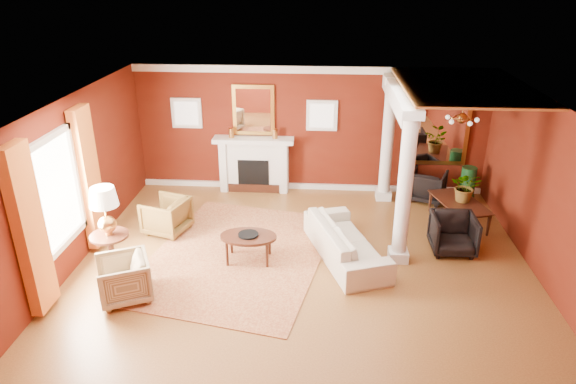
# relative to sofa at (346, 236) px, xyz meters

# --- Properties ---
(ground) EXTENTS (8.00, 8.00, 0.00)m
(ground) POSITION_rel_sofa_xyz_m (-0.75, -0.33, -0.45)
(ground) COLOR brown
(ground) RESTS_ON ground
(room_shell) EXTENTS (8.04, 7.04, 2.92)m
(room_shell) POSITION_rel_sofa_xyz_m (-0.75, -0.33, 1.57)
(room_shell) COLOR #57190C
(room_shell) RESTS_ON ground
(fireplace) EXTENTS (1.85, 0.42, 1.29)m
(fireplace) POSITION_rel_sofa_xyz_m (-2.05, 2.98, 0.20)
(fireplace) COLOR white
(fireplace) RESTS_ON ground
(overmantel_mirror) EXTENTS (0.95, 0.07, 1.15)m
(overmantel_mirror) POSITION_rel_sofa_xyz_m (-2.05, 3.12, 1.45)
(overmantel_mirror) COLOR gold
(overmantel_mirror) RESTS_ON fireplace
(flank_window_left) EXTENTS (0.70, 0.07, 0.70)m
(flank_window_left) POSITION_rel_sofa_xyz_m (-3.60, 3.13, 1.35)
(flank_window_left) COLOR white
(flank_window_left) RESTS_ON room_shell
(flank_window_right) EXTENTS (0.70, 0.07, 0.70)m
(flank_window_right) POSITION_rel_sofa_xyz_m (-0.50, 3.13, 1.35)
(flank_window_right) COLOR white
(flank_window_right) RESTS_ON room_shell
(left_window) EXTENTS (0.21, 2.55, 2.60)m
(left_window) POSITION_rel_sofa_xyz_m (-4.65, -0.93, 0.98)
(left_window) COLOR white
(left_window) RESTS_ON room_shell
(column_front) EXTENTS (0.36, 0.36, 2.80)m
(column_front) POSITION_rel_sofa_xyz_m (0.95, -0.03, 0.98)
(column_front) COLOR white
(column_front) RESTS_ON ground
(column_back) EXTENTS (0.36, 0.36, 2.80)m
(column_back) POSITION_rel_sofa_xyz_m (0.95, 2.67, 0.98)
(column_back) COLOR white
(column_back) RESTS_ON ground
(header_beam) EXTENTS (0.30, 3.20, 0.32)m
(header_beam) POSITION_rel_sofa_xyz_m (0.95, 1.57, 2.17)
(header_beam) COLOR white
(header_beam) RESTS_ON column_front
(amber_ceiling) EXTENTS (2.30, 3.40, 0.04)m
(amber_ceiling) POSITION_rel_sofa_xyz_m (2.10, 1.42, 2.42)
(amber_ceiling) COLOR #C87D3A
(amber_ceiling) RESTS_ON room_shell
(dining_mirror) EXTENTS (1.30, 0.07, 1.70)m
(dining_mirror) POSITION_rel_sofa_xyz_m (2.15, 3.12, 1.10)
(dining_mirror) COLOR gold
(dining_mirror) RESTS_ON room_shell
(chandelier) EXTENTS (0.60, 0.62, 0.75)m
(chandelier) POSITION_rel_sofa_xyz_m (2.15, 1.47, 1.80)
(chandelier) COLOR #BB803A
(chandelier) RESTS_ON room_shell
(crown_trim) EXTENTS (8.00, 0.08, 0.16)m
(crown_trim) POSITION_rel_sofa_xyz_m (-0.75, 3.13, 2.37)
(crown_trim) COLOR white
(crown_trim) RESTS_ON room_shell
(base_trim) EXTENTS (8.00, 0.08, 0.12)m
(base_trim) POSITION_rel_sofa_xyz_m (-0.75, 3.13, -0.39)
(base_trim) COLOR white
(base_trim) RESTS_ON ground
(rug) EXTENTS (3.76, 4.54, 0.02)m
(rug) POSITION_rel_sofa_xyz_m (-1.98, -0.08, -0.44)
(rug) COLOR maroon
(rug) RESTS_ON ground
(sofa) EXTENTS (1.39, 2.37, 0.89)m
(sofa) POSITION_rel_sofa_xyz_m (0.00, 0.00, 0.00)
(sofa) COLOR beige
(sofa) RESTS_ON ground
(armchair_leopard) EXTENTS (0.92, 0.95, 0.79)m
(armchair_leopard) POSITION_rel_sofa_xyz_m (-3.52, 0.74, -0.05)
(armchair_leopard) COLOR black
(armchair_leopard) RESTS_ON ground
(armchair_stripe) EXTENTS (0.98, 1.00, 0.79)m
(armchair_stripe) POSITION_rel_sofa_xyz_m (-3.54, -1.52, -0.05)
(armchair_stripe) COLOR tan
(armchair_stripe) RESTS_ON ground
(coffee_table) EXTENTS (1.01, 1.01, 0.51)m
(coffee_table) POSITION_rel_sofa_xyz_m (-1.74, -0.23, 0.02)
(coffee_table) COLOR black
(coffee_table) RESTS_ON ground
(coffee_book) EXTENTS (0.17, 0.11, 0.25)m
(coffee_book) POSITION_rel_sofa_xyz_m (-1.78, -0.25, 0.19)
(coffee_book) COLOR black
(coffee_book) RESTS_ON coffee_table
(side_table) EXTENTS (0.64, 0.64, 1.60)m
(side_table) POSITION_rel_sofa_xyz_m (-4.01, -0.80, 0.65)
(side_table) COLOR black
(side_table) RESTS_ON ground
(dining_table) EXTENTS (0.83, 1.46, 0.77)m
(dining_table) POSITION_rel_sofa_xyz_m (2.38, 1.55, -0.06)
(dining_table) COLOR black
(dining_table) RESTS_ON ground
(dining_chair_near) EXTENTS (0.78, 0.73, 0.80)m
(dining_chair_near) POSITION_rel_sofa_xyz_m (1.98, 0.36, -0.05)
(dining_chair_near) COLOR black
(dining_chair_near) RESTS_ON ground
(dining_chair_far) EXTENTS (0.95, 0.93, 0.77)m
(dining_chair_far) POSITION_rel_sofa_xyz_m (1.92, 2.67, -0.06)
(dining_chair_far) COLOR black
(dining_chair_far) RESTS_ON ground
(green_urn) EXTENTS (0.37, 0.37, 0.88)m
(green_urn) POSITION_rel_sofa_xyz_m (2.75, 2.51, -0.10)
(green_urn) COLOR #123918
(green_urn) RESTS_ON ground
(potted_plant) EXTENTS (0.72, 0.77, 0.50)m
(potted_plant) POSITION_rel_sofa_xyz_m (2.44, 1.57, 0.58)
(potted_plant) COLOR #26591E
(potted_plant) RESTS_ON dining_table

